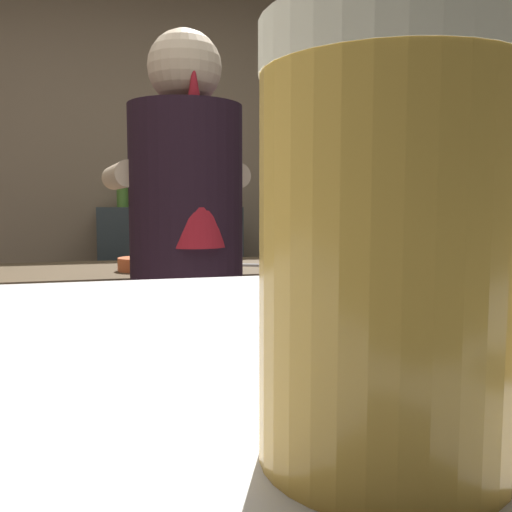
{
  "coord_description": "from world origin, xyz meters",
  "views": [
    {
      "loc": [
        -0.1,
        -1.4,
        1.17
      ],
      "look_at": [
        0.08,
        -0.75,
        1.1
      ],
      "focal_mm": 39.01,
      "sensor_mm": 36.0,
      "label": 1
    }
  ],
  "objects_px": {
    "bartender": "(188,268)",
    "bottle_hot_sauce": "(123,195)",
    "chefs_knife": "(245,265)",
    "knife_block": "(317,236)",
    "pint_glass_near": "(386,248)",
    "bottle_olive_oil": "(213,196)",
    "mixing_bowl": "(142,264)"
  },
  "relations": [
    {
      "from": "bartender",
      "to": "bottle_olive_oil",
      "type": "xyz_separation_m",
      "value": [
        0.4,
        1.68,
        0.24
      ]
    },
    {
      "from": "knife_block",
      "to": "mixing_bowl",
      "type": "bearing_deg",
      "value": -166.32
    },
    {
      "from": "knife_block",
      "to": "bottle_olive_oil",
      "type": "distance_m",
      "value": 1.18
    },
    {
      "from": "bottle_hot_sauce",
      "to": "mixing_bowl",
      "type": "bearing_deg",
      "value": -89.09
    },
    {
      "from": "knife_block",
      "to": "chefs_knife",
      "type": "xyz_separation_m",
      "value": [
        -0.35,
        -0.13,
        -0.1
      ]
    },
    {
      "from": "bartender",
      "to": "knife_block",
      "type": "xyz_separation_m",
      "value": [
        0.63,
        0.54,
        0.06
      ]
    },
    {
      "from": "chefs_knife",
      "to": "bottle_hot_sauce",
      "type": "bearing_deg",
      "value": 130.65
    },
    {
      "from": "bottle_olive_oil",
      "to": "mixing_bowl",
      "type": "bearing_deg",
      "value": -111.09
    },
    {
      "from": "mixing_bowl",
      "to": "bottle_olive_oil",
      "type": "xyz_separation_m",
      "value": [
        0.51,
        1.32,
        0.26
      ]
    },
    {
      "from": "bottle_olive_oil",
      "to": "knife_block",
      "type": "bearing_deg",
      "value": -78.25
    },
    {
      "from": "mixing_bowl",
      "to": "bottle_olive_oil",
      "type": "distance_m",
      "value": 1.44
    },
    {
      "from": "knife_block",
      "to": "pint_glass_near",
      "type": "bearing_deg",
      "value": -110.83
    },
    {
      "from": "chefs_knife",
      "to": "bottle_hot_sauce",
      "type": "height_order",
      "value": "bottle_hot_sauce"
    },
    {
      "from": "bartender",
      "to": "mixing_bowl",
      "type": "bearing_deg",
      "value": 10.9
    },
    {
      "from": "mixing_bowl",
      "to": "bottle_hot_sauce",
      "type": "bearing_deg",
      "value": 90.91
    },
    {
      "from": "pint_glass_near",
      "to": "bottle_olive_oil",
      "type": "xyz_separation_m",
      "value": [
        0.54,
        3.2,
        0.06
      ]
    },
    {
      "from": "chefs_knife",
      "to": "bottle_hot_sauce",
      "type": "relative_size",
      "value": 1.32
    },
    {
      "from": "bottle_olive_oil",
      "to": "pint_glass_near",
      "type": "bearing_deg",
      "value": -99.67
    },
    {
      "from": "pint_glass_near",
      "to": "bottle_hot_sauce",
      "type": "height_order",
      "value": "bottle_hot_sauce"
    },
    {
      "from": "mixing_bowl",
      "to": "bottle_olive_oil",
      "type": "bearing_deg",
      "value": 68.91
    },
    {
      "from": "pint_glass_near",
      "to": "bottle_hot_sauce",
      "type": "relative_size",
      "value": 0.76
    },
    {
      "from": "bartender",
      "to": "chefs_knife",
      "type": "distance_m",
      "value": 0.5
    },
    {
      "from": "chefs_knife",
      "to": "mixing_bowl",
      "type": "bearing_deg",
      "value": -150.22
    },
    {
      "from": "bartender",
      "to": "mixing_bowl",
      "type": "height_order",
      "value": "bartender"
    },
    {
      "from": "knife_block",
      "to": "chefs_knife",
      "type": "bearing_deg",
      "value": -159.31
    },
    {
      "from": "chefs_knife",
      "to": "pint_glass_near",
      "type": "relative_size",
      "value": 1.74
    },
    {
      "from": "bartender",
      "to": "chefs_knife",
      "type": "height_order",
      "value": "bartender"
    },
    {
      "from": "knife_block",
      "to": "chefs_knife",
      "type": "height_order",
      "value": "knife_block"
    },
    {
      "from": "mixing_bowl",
      "to": "chefs_knife",
      "type": "bearing_deg",
      "value": 7.0
    },
    {
      "from": "knife_block",
      "to": "chefs_knife",
      "type": "relative_size",
      "value": 1.19
    },
    {
      "from": "knife_block",
      "to": "bottle_hot_sauce",
      "type": "relative_size",
      "value": 1.57
    },
    {
      "from": "bartender",
      "to": "bottle_hot_sauce",
      "type": "xyz_separation_m",
      "value": [
        -0.14,
        1.69,
        0.24
      ]
    }
  ]
}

